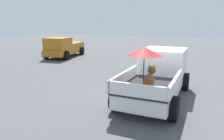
% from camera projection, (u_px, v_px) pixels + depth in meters
% --- Properties ---
extents(ground_plane, '(80.00, 80.00, 0.00)m').
position_uv_depth(ground_plane, '(155.00, 99.00, 8.82)').
color(ground_plane, '#4C4C4F').
extents(pickup_truck_main, '(5.09, 2.34, 2.28)m').
position_uv_depth(pickup_truck_main, '(158.00, 74.00, 8.99)').
color(pickup_truck_main, black).
rests_on(pickup_truck_main, ground).
extents(pickup_truck_red, '(5.04, 2.83, 1.80)m').
position_uv_depth(pickup_truck_red, '(64.00, 47.00, 19.43)').
color(pickup_truck_red, black).
rests_on(pickup_truck_red, ground).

